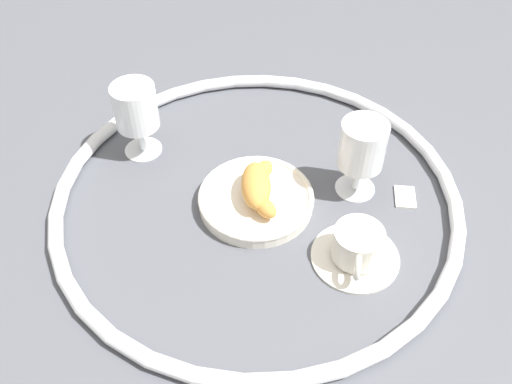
% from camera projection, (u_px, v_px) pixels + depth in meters
% --- Properties ---
extents(ground_plane, '(2.20, 2.20, 0.00)m').
position_uv_depth(ground_plane, '(257.00, 200.00, 0.95)').
color(ground_plane, '#4C4F56').
extents(table_chrome_rim, '(0.68, 0.68, 0.02)m').
position_uv_depth(table_chrome_rim, '(257.00, 195.00, 0.94)').
color(table_chrome_rim, silver).
rests_on(table_chrome_rim, ground_plane).
extents(pastry_plate, '(0.19, 0.19, 0.02)m').
position_uv_depth(pastry_plate, '(256.00, 199.00, 0.93)').
color(pastry_plate, silver).
rests_on(pastry_plate, ground_plane).
extents(croissant_large, '(0.12, 0.10, 0.04)m').
position_uv_depth(croissant_large, '(258.00, 186.00, 0.91)').
color(croissant_large, '#CC893D').
rests_on(croissant_large, pastry_plate).
extents(coffee_cup_near, '(0.14, 0.14, 0.06)m').
position_uv_depth(coffee_cup_near, '(357.00, 248.00, 0.85)').
color(coffee_cup_near, silver).
rests_on(coffee_cup_near, ground_plane).
extents(juice_glass_left, '(0.08, 0.08, 0.14)m').
position_uv_depth(juice_glass_left, '(362.00, 148.00, 0.90)').
color(juice_glass_left, white).
rests_on(juice_glass_left, ground_plane).
extents(juice_glass_right, '(0.08, 0.08, 0.14)m').
position_uv_depth(juice_glass_right, '(136.00, 110.00, 0.97)').
color(juice_glass_right, white).
rests_on(juice_glass_right, ground_plane).
extents(sugar_packet, '(0.06, 0.06, 0.01)m').
position_uv_depth(sugar_packet, '(405.00, 196.00, 0.95)').
color(sugar_packet, white).
rests_on(sugar_packet, ground_plane).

